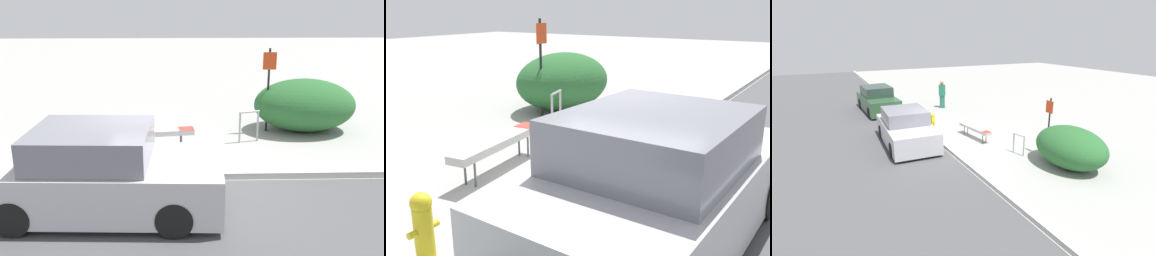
% 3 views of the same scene
% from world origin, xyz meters
% --- Properties ---
extents(ground_plane, '(60.00, 60.00, 0.00)m').
position_xyz_m(ground_plane, '(0.00, 0.00, 0.00)').
color(ground_plane, '#9E9E99').
extents(curb, '(60.00, 0.20, 0.13)m').
position_xyz_m(curb, '(0.00, 0.00, 0.07)').
color(curb, '#B7B7B2').
rests_on(curb, ground_plane).
extents(bench, '(2.09, 0.59, 0.54)m').
position_xyz_m(bench, '(-0.41, 1.65, 0.46)').
color(bench, '#515156').
rests_on(bench, ground_plane).
extents(bike_rack, '(0.54, 0.19, 0.83)m').
position_xyz_m(bike_rack, '(2.05, 2.27, 0.50)').
color(bike_rack, '#99999E').
rests_on(bike_rack, ground_plane).
extents(sign_post, '(0.36, 0.08, 2.30)m').
position_xyz_m(sign_post, '(2.68, 3.14, 1.38)').
color(sign_post, black).
rests_on(sign_post, ground_plane).
extents(fire_hydrant, '(0.36, 0.22, 0.77)m').
position_xyz_m(fire_hydrant, '(-2.76, 0.50, 0.41)').
color(fire_hydrant, gold).
rests_on(fire_hydrant, ground_plane).
extents(shrub_hedge, '(2.80, 2.06, 1.44)m').
position_xyz_m(shrub_hedge, '(3.74, 3.26, 0.72)').
color(shrub_hedge, '#28602D').
rests_on(shrub_hedge, ground_plane).
extents(parked_car_near, '(4.18, 2.05, 1.51)m').
position_xyz_m(parked_car_near, '(-1.09, -1.34, 0.68)').
color(parked_car_near, black).
rests_on(parked_car_near, ground_plane).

